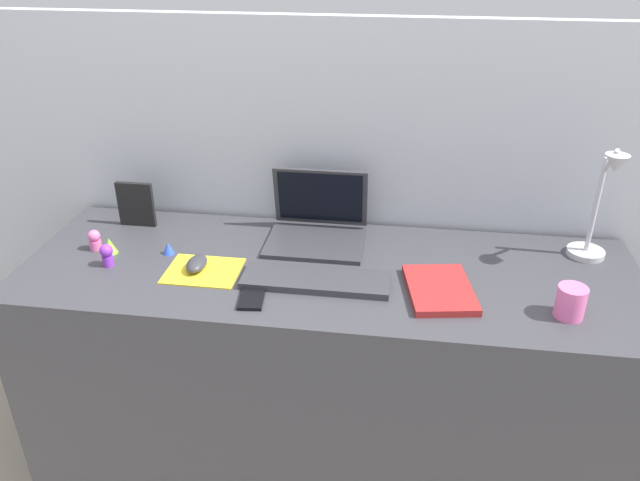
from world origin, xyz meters
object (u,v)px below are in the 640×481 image
(mouse, at_px, (197,264))
(toy_figurine_lime, at_px, (109,246))
(laptop, at_px, (317,223))
(desk_lamp, at_px, (599,210))
(keyboard, at_px, (316,280))
(coffee_mug, at_px, (571,302))
(notebook_pad, at_px, (440,289))
(toy_figurine_purple, at_px, (107,254))
(cell_phone, at_px, (252,296))
(picture_frame, at_px, (136,204))
(toy_figurine_pink, at_px, (95,240))
(toy_figurine_blue, at_px, (168,248))

(mouse, height_order, toy_figurine_lime, toy_figurine_lime)
(laptop, bearing_deg, desk_lamp, -2.12)
(keyboard, xyz_separation_m, coffee_mug, (0.66, -0.07, 0.03))
(desk_lamp, relative_size, notebook_pad, 1.50)
(desk_lamp, xyz_separation_m, toy_figurine_purple, (-1.40, -0.23, -0.13))
(toy_figurine_purple, distance_m, toy_figurine_lime, 0.08)
(toy_figurine_lime, bearing_deg, keyboard, -7.46)
(cell_phone, height_order, coffee_mug, coffee_mug)
(picture_frame, xyz_separation_m, toy_figurine_pink, (-0.06, -0.18, -0.04))
(coffee_mug, distance_m, toy_figurine_blue, 1.14)
(toy_figurine_purple, bearing_deg, toy_figurine_blue, 32.34)
(mouse, height_order, notebook_pad, mouse)
(keyboard, xyz_separation_m, notebook_pad, (0.34, -0.00, 0.00))
(desk_lamp, distance_m, coffee_mug, 0.35)
(coffee_mug, height_order, toy_figurine_blue, coffee_mug)
(cell_phone, relative_size, toy_figurine_pink, 1.98)
(desk_lamp, distance_m, picture_frame, 1.42)
(toy_figurine_lime, bearing_deg, cell_phone, -20.51)
(mouse, xyz_separation_m, toy_figurine_purple, (-0.27, -0.01, 0.02))
(laptop, distance_m, coffee_mug, 0.77)
(toy_figurine_lime, bearing_deg, picture_frame, 87.59)
(toy_figurine_blue, bearing_deg, toy_figurine_lime, -173.07)
(laptop, bearing_deg, keyboard, -82.63)
(cell_phone, bearing_deg, mouse, 141.75)
(notebook_pad, bearing_deg, coffee_mug, -21.40)
(notebook_pad, distance_m, coffee_mug, 0.33)
(desk_lamp, height_order, toy_figurine_blue, desk_lamp)
(picture_frame, bearing_deg, coffee_mug, -14.96)
(mouse, xyz_separation_m, toy_figurine_pink, (-0.35, 0.08, 0.01))
(toy_figurine_purple, bearing_deg, notebook_pad, -0.71)
(notebook_pad, relative_size, coffee_mug, 2.81)
(keyboard, bearing_deg, notebook_pad, -0.04)
(picture_frame, distance_m, coffee_mug, 1.34)
(notebook_pad, relative_size, picture_frame, 1.60)
(laptop, height_order, notebook_pad, laptop)
(toy_figurine_blue, bearing_deg, notebook_pad, -7.49)
(laptop, distance_m, toy_figurine_blue, 0.46)
(laptop, height_order, desk_lamp, desk_lamp)
(notebook_pad, relative_size, toy_figurine_pink, 3.71)
(picture_frame, xyz_separation_m, toy_figurine_blue, (0.17, -0.17, -0.06))
(cell_phone, bearing_deg, desk_lamp, 13.74)
(desk_lamp, bearing_deg, notebook_pad, -151.26)
(toy_figurine_purple, bearing_deg, keyboard, -1.09)
(mouse, relative_size, cell_phone, 0.75)
(cell_phone, bearing_deg, toy_figurine_purple, 160.40)
(laptop, relative_size, toy_figurine_pink, 4.64)
(mouse, xyz_separation_m, notebook_pad, (0.69, -0.02, -0.01))
(keyboard, xyz_separation_m, cell_phone, (-0.16, -0.10, -0.01))
(desk_lamp, relative_size, toy_figurine_pink, 5.57)
(cell_phone, bearing_deg, laptop, 65.65)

